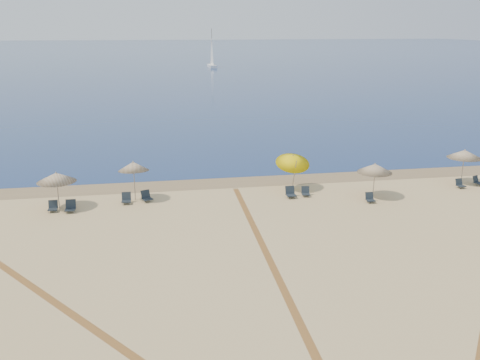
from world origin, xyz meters
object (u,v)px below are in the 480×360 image
(umbrella_1, at_px, (56,177))
(umbrella_4, at_px, (375,168))
(chair_2, at_px, (53,207))
(umbrella_5, at_px, (465,154))
(chair_9, at_px, (460,184))
(chair_8, at_px, (370,198))
(chair_3, at_px, (70,207))
(chair_5, at_px, (146,197))
(umbrella_2, at_px, (133,166))
(chair_7, at_px, (306,192))
(chair_4, at_px, (126,199))
(umbrella_3, at_px, (293,160))
(sailboat_1, at_px, (212,56))
(chair_6, at_px, (291,193))
(chair_10, at_px, (477,181))

(umbrella_1, bearing_deg, umbrella_4, -3.55)
(umbrella_4, bearing_deg, chair_2, 177.89)
(umbrella_5, relative_size, chair_9, 3.81)
(chair_8, bearing_deg, chair_2, 177.17)
(umbrella_4, xyz_separation_m, chair_3, (-18.76, 0.47, -1.62))
(chair_9, bearing_deg, chair_5, 171.37)
(chair_8, height_order, chair_9, chair_9)
(umbrella_2, xyz_separation_m, chair_9, (21.70, -1.12, -1.94))
(chair_5, xyz_separation_m, chair_7, (10.14, -0.69, -0.03))
(umbrella_1, relative_size, chair_2, 3.55)
(chair_4, bearing_deg, chair_9, 0.46)
(umbrella_3, relative_size, chair_2, 4.31)
(chair_3, height_order, chair_5, chair_3)
(chair_2, distance_m, chair_5, 5.55)
(umbrella_3, bearing_deg, chair_5, -175.87)
(umbrella_2, distance_m, sailboat_1, 109.95)
(umbrella_4, distance_m, chair_6, 5.55)
(chair_6, bearing_deg, chair_3, 179.39)
(umbrella_1, distance_m, chair_2, 1.75)
(umbrella_3, xyz_separation_m, chair_6, (-0.52, -1.50, -1.77))
(umbrella_1, height_order, chair_6, umbrella_1)
(umbrella_3, height_order, chair_5, umbrella_3)
(chair_3, height_order, chair_9, chair_3)
(umbrella_5, xyz_separation_m, chair_9, (-0.61, -0.83, -1.86))
(umbrella_3, bearing_deg, umbrella_4, -26.54)
(chair_6, bearing_deg, umbrella_5, 1.81)
(sailboat_1, bearing_deg, chair_6, -95.78)
(chair_7, relative_size, chair_8, 1.10)
(umbrella_1, bearing_deg, chair_9, -0.68)
(chair_2, xyz_separation_m, chair_4, (4.24, 0.73, 0.01))
(chair_7, distance_m, chair_10, 12.42)
(chair_2, height_order, chair_4, chair_4)
(umbrella_3, relative_size, chair_8, 4.55)
(chair_9, distance_m, sailboat_1, 109.69)
(chair_2, relative_size, chair_8, 1.06)
(umbrella_2, xyz_separation_m, umbrella_4, (15.04, -2.02, -0.28))
(chair_10, bearing_deg, chair_8, 170.64)
(umbrella_1, relative_size, umbrella_4, 1.01)
(chair_3, height_order, chair_4, chair_3)
(umbrella_3, xyz_separation_m, chair_10, (12.92, -1.04, -1.82))
(umbrella_4, xyz_separation_m, chair_9, (6.66, 0.90, -1.66))
(umbrella_5, distance_m, chair_8, 8.51)
(chair_3, height_order, sailboat_1, sailboat_1)
(umbrella_2, distance_m, umbrella_5, 22.32)
(chair_4, distance_m, chair_9, 22.24)
(chair_2, bearing_deg, chair_7, 0.27)
(umbrella_1, xyz_separation_m, chair_3, (0.76, -0.74, -1.63))
(umbrella_1, bearing_deg, chair_7, -0.92)
(umbrella_5, bearing_deg, chair_10, -24.32)
(umbrella_1, xyz_separation_m, chair_9, (26.19, -0.31, -1.68))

